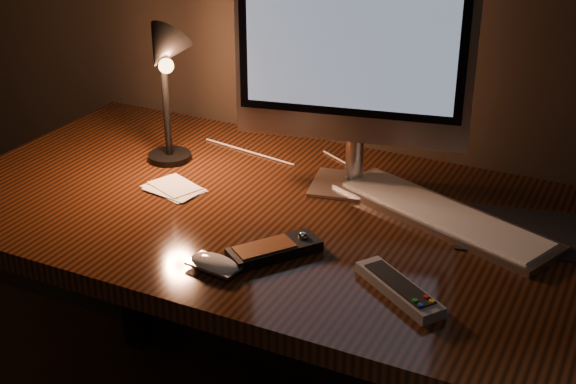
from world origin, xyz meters
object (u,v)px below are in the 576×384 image
at_px(desk, 338,260).
at_px(desk_lamp, 164,70).
at_px(mouse, 215,265).
at_px(monitor, 353,51).
at_px(keyboard, 442,215).
at_px(media_remote, 274,249).
at_px(tv_remote, 399,288).

relative_size(desk, desk_lamp, 4.85).
bearing_deg(mouse, monitor, 85.64).
xyz_separation_m(keyboard, desk_lamp, (-0.62, -0.02, 0.21)).
bearing_deg(desk, keyboard, 7.78).
height_order(desk, desk_lamp, desk_lamp).
relative_size(desk, keyboard, 3.39).
xyz_separation_m(media_remote, tv_remote, (0.24, -0.02, -0.00)).
height_order(monitor, mouse, monitor).
distance_m(desk, tv_remote, 0.37).
relative_size(keyboard, mouse, 4.97).
bearing_deg(desk_lamp, tv_remote, -42.71).
bearing_deg(monitor, desk_lamp, 177.93).
bearing_deg(monitor, media_remote, -103.81).
bearing_deg(tv_remote, mouse, -132.96).
xyz_separation_m(monitor, media_remote, (-0.01, -0.32, -0.28)).
distance_m(monitor, media_remote, 0.43).
bearing_deg(keyboard, desk, -150.56).
distance_m(media_remote, tv_remote, 0.24).
distance_m(monitor, tv_remote, 0.50).
relative_size(media_remote, desk_lamp, 0.52).
xyz_separation_m(desk, mouse, (-0.10, -0.33, 0.14)).
distance_m(media_remote, desk_lamp, 0.51).
height_order(monitor, tv_remote, monitor).
height_order(desk, media_remote, media_remote).
bearing_deg(desk_lamp, media_remote, -51.97).
xyz_separation_m(monitor, keyboard, (0.22, -0.05, -0.29)).
bearing_deg(tv_remote, desk_lamp, -168.79).
bearing_deg(tv_remote, media_remote, -150.99).
relative_size(mouse, desk_lamp, 0.29).
relative_size(desk, media_remote, 9.32).
bearing_deg(media_remote, desk_lamp, 93.13).
distance_m(keyboard, desk_lamp, 0.65).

